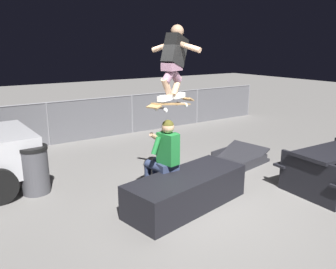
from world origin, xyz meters
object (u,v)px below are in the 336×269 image
at_px(ledge_box_main, 186,190).
at_px(person_sitting_on_ledge, 163,155).
at_px(kicker_ramp, 239,158).
at_px(skateboard, 172,104).
at_px(skater_airborne, 174,59).
at_px(trash_bin, 35,170).

height_order(ledge_box_main, person_sitting_on_ledge, person_sitting_on_ledge).
relative_size(person_sitting_on_ledge, kicker_ramp, 1.17).
height_order(skateboard, skater_airborne, skater_airborne).
distance_m(skateboard, trash_bin, 2.64).
height_order(person_sitting_on_ledge, trash_bin, person_sitting_on_ledge).
height_order(ledge_box_main, skateboard, skateboard).
distance_m(ledge_box_main, kicker_ramp, 2.51).
bearing_deg(ledge_box_main, person_sitting_on_ledge, 110.03).
bearing_deg(person_sitting_on_ledge, ledge_box_main, -69.97).
bearing_deg(person_sitting_on_ledge, kicker_ramp, 15.50).
xyz_separation_m(person_sitting_on_ledge, skater_airborne, (0.17, -0.05, 1.52)).
height_order(skateboard, trash_bin, skateboard).
distance_m(person_sitting_on_ledge, skater_airborne, 1.53).
bearing_deg(trash_bin, kicker_ramp, -10.29).
distance_m(skateboard, kicker_ramp, 2.85).
height_order(ledge_box_main, skater_airborne, skater_airborne).
bearing_deg(kicker_ramp, person_sitting_on_ledge, -164.50).
xyz_separation_m(skateboard, kicker_ramp, (2.29, 0.73, -1.53)).
relative_size(person_sitting_on_ledge, trash_bin, 1.63).
bearing_deg(skateboard, kicker_ramp, 17.76).
distance_m(kicker_ramp, trash_bin, 4.21).
distance_m(skateboard, skater_airborne, 0.69).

